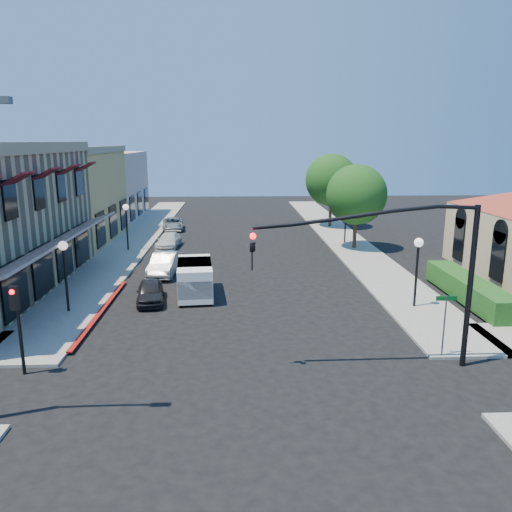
{
  "coord_description": "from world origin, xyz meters",
  "views": [
    {
      "loc": [
        -0.42,
        -15.31,
        8.15
      ],
      "look_at": [
        0.63,
        8.68,
        2.6
      ],
      "focal_mm": 35.0,
      "sensor_mm": 36.0,
      "label": 1
    }
  ],
  "objects_px": {
    "signal_mast_arm": "(413,259)",
    "street_name_sign": "(445,316)",
    "street_tree_a": "(356,195)",
    "parked_car_c": "(169,241)",
    "parked_car_d": "(173,224)",
    "white_van": "(195,277)",
    "lamppost_right_far": "(346,210)",
    "lamppost_left_far": "(126,215)",
    "secondary_signal": "(17,314)",
    "street_tree_b": "(331,180)",
    "lamppost_left_near": "(64,258)",
    "parked_car_b": "(165,264)",
    "parked_car_a": "(150,292)",
    "lamppost_right_near": "(418,255)"
  },
  "relations": [
    {
      "from": "white_van",
      "to": "lamppost_left_far",
      "type": "bearing_deg",
      "value": 117.36
    },
    {
      "from": "secondary_signal",
      "to": "street_tree_a",
      "type": "bearing_deg",
      "value": 50.79
    },
    {
      "from": "street_tree_a",
      "to": "parked_car_a",
      "type": "relative_size",
      "value": 1.94
    },
    {
      "from": "lamppost_left_near",
      "to": "lamppost_left_far",
      "type": "height_order",
      "value": "same"
    },
    {
      "from": "street_tree_b",
      "to": "street_name_sign",
      "type": "relative_size",
      "value": 2.81
    },
    {
      "from": "lamppost_left_far",
      "to": "white_van",
      "type": "height_order",
      "value": "lamppost_left_far"
    },
    {
      "from": "white_van",
      "to": "parked_car_c",
      "type": "height_order",
      "value": "white_van"
    },
    {
      "from": "secondary_signal",
      "to": "parked_car_b",
      "type": "xyz_separation_m",
      "value": [
        3.2,
        13.62,
        -1.64
      ]
    },
    {
      "from": "secondary_signal",
      "to": "white_van",
      "type": "distance_m",
      "value": 10.7
    },
    {
      "from": "street_name_sign",
      "to": "parked_car_b",
      "type": "distance_m",
      "value": 17.8
    },
    {
      "from": "street_tree_a",
      "to": "street_name_sign",
      "type": "relative_size",
      "value": 2.59
    },
    {
      "from": "white_van",
      "to": "parked_car_a",
      "type": "height_order",
      "value": "white_van"
    },
    {
      "from": "lamppost_right_near",
      "to": "parked_car_d",
      "type": "xyz_separation_m",
      "value": [
        -14.7,
        23.21,
        -2.17
      ]
    },
    {
      "from": "street_tree_b",
      "to": "lamppost_right_far",
      "type": "xyz_separation_m",
      "value": [
        -0.3,
        -8.0,
        -1.81
      ]
    },
    {
      "from": "signal_mast_arm",
      "to": "street_name_sign",
      "type": "height_order",
      "value": "signal_mast_arm"
    },
    {
      "from": "signal_mast_arm",
      "to": "lamppost_left_far",
      "type": "height_order",
      "value": "signal_mast_arm"
    },
    {
      "from": "lamppost_right_near",
      "to": "white_van",
      "type": "height_order",
      "value": "lamppost_right_near"
    },
    {
      "from": "lamppost_left_far",
      "to": "parked_car_c",
      "type": "height_order",
      "value": "lamppost_left_far"
    },
    {
      "from": "street_tree_b",
      "to": "signal_mast_arm",
      "type": "xyz_separation_m",
      "value": [
        -2.94,
        -30.5,
        -0.46
      ]
    },
    {
      "from": "lamppost_left_far",
      "to": "lamppost_right_far",
      "type": "bearing_deg",
      "value": 6.71
    },
    {
      "from": "lamppost_left_near",
      "to": "parked_car_c",
      "type": "distance_m",
      "value": 15.57
    },
    {
      "from": "street_tree_a",
      "to": "white_van",
      "type": "xyz_separation_m",
      "value": [
        -11.37,
        -11.46,
        -3.14
      ]
    },
    {
      "from": "lamppost_left_near",
      "to": "parked_car_d",
      "type": "bearing_deg",
      "value": 84.34
    },
    {
      "from": "street_name_sign",
      "to": "parked_car_b",
      "type": "relative_size",
      "value": 0.6
    },
    {
      "from": "signal_mast_arm",
      "to": "lamppost_left_far",
      "type": "distance_m",
      "value": 25.07
    },
    {
      "from": "street_name_sign",
      "to": "parked_car_b",
      "type": "xyz_separation_m",
      "value": [
        -12.3,
        12.82,
        -1.02
      ]
    },
    {
      "from": "lamppost_right_near",
      "to": "lamppost_right_far",
      "type": "distance_m",
      "value": 16.0
    },
    {
      "from": "white_van",
      "to": "lamppost_left_near",
      "type": "bearing_deg",
      "value": -156.77
    },
    {
      "from": "street_tree_a",
      "to": "parked_car_a",
      "type": "height_order",
      "value": "street_tree_a"
    },
    {
      "from": "signal_mast_arm",
      "to": "street_name_sign",
      "type": "distance_m",
      "value": 2.98
    },
    {
      "from": "street_tree_a",
      "to": "street_name_sign",
      "type": "xyz_separation_m",
      "value": [
        -1.3,
        -19.8,
        -2.5
      ]
    },
    {
      "from": "parked_car_b",
      "to": "parked_car_d",
      "type": "xyz_separation_m",
      "value": [
        -1.4,
        16.19,
        -0.12
      ]
    },
    {
      "from": "signal_mast_arm",
      "to": "parked_car_d",
      "type": "height_order",
      "value": "signal_mast_arm"
    },
    {
      "from": "secondary_signal",
      "to": "street_tree_b",
      "type": "bearing_deg",
      "value": 61.23
    },
    {
      "from": "signal_mast_arm",
      "to": "white_van",
      "type": "xyz_separation_m",
      "value": [
        -8.43,
        9.05,
        -3.03
      ]
    },
    {
      "from": "signal_mast_arm",
      "to": "lamppost_right_far",
      "type": "height_order",
      "value": "signal_mast_arm"
    },
    {
      "from": "signal_mast_arm",
      "to": "white_van",
      "type": "distance_m",
      "value": 12.73
    },
    {
      "from": "parked_car_a",
      "to": "white_van",
      "type": "bearing_deg",
      "value": 16.64
    },
    {
      "from": "parked_car_c",
      "to": "street_name_sign",
      "type": "bearing_deg",
      "value": -53.76
    },
    {
      "from": "street_tree_b",
      "to": "lamppost_right_far",
      "type": "relative_size",
      "value": 1.97
    },
    {
      "from": "signal_mast_arm",
      "to": "secondary_signal",
      "type": "bearing_deg",
      "value": -179.63
    },
    {
      "from": "secondary_signal",
      "to": "parked_car_c",
      "type": "xyz_separation_m",
      "value": [
        2.43,
        21.73,
        -1.76
      ]
    },
    {
      "from": "street_tree_b",
      "to": "lamppost_left_far",
      "type": "height_order",
      "value": "street_tree_b"
    },
    {
      "from": "secondary_signal",
      "to": "lamppost_left_far",
      "type": "bearing_deg",
      "value": 91.39
    },
    {
      "from": "street_tree_a",
      "to": "lamppost_left_near",
      "type": "xyz_separation_m",
      "value": [
        -17.3,
        -14.0,
        -1.46
      ]
    },
    {
      "from": "lamppost_right_far",
      "to": "lamppost_left_far",
      "type": "bearing_deg",
      "value": -173.29
    },
    {
      "from": "parked_car_c",
      "to": "parked_car_d",
      "type": "height_order",
      "value": "parked_car_d"
    },
    {
      "from": "lamppost_left_near",
      "to": "parked_car_b",
      "type": "distance_m",
      "value": 8.2
    },
    {
      "from": "street_tree_b",
      "to": "lamppost_left_near",
      "type": "height_order",
      "value": "street_tree_b"
    },
    {
      "from": "signal_mast_arm",
      "to": "street_name_sign",
      "type": "xyz_separation_m",
      "value": [
        1.64,
        0.7,
        -2.39
      ]
    }
  ]
}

